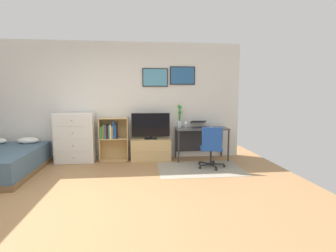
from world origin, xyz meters
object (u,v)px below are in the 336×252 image
at_px(dresser, 75,138).
at_px(bookshelf, 112,136).
at_px(tv_stand, 151,149).
at_px(office_chair, 211,146).
at_px(television, 151,126).
at_px(desk, 201,133).
at_px(computer_mouse, 211,127).
at_px(bamboo_vase, 180,116).
at_px(wine_glass, 186,122).
at_px(laptop, 199,125).

height_order(dresser, bookshelf, dresser).
distance_m(tv_stand, office_chair, 1.48).
xyz_separation_m(television, desk, (1.17, 0.02, -0.19)).
bearing_deg(office_chair, television, 156.35).
distance_m(bookshelf, computer_mouse, 2.28).
relative_size(bamboo_vase, wine_glass, 2.92).
bearing_deg(bamboo_vase, wine_glass, -61.36).
bearing_deg(office_chair, laptop, 104.77).
height_order(dresser, computer_mouse, dresser).
height_order(laptop, computer_mouse, laptop).
distance_m(bookshelf, bamboo_vase, 1.62).
bearing_deg(dresser, office_chair, -15.94).
relative_size(television, desk, 0.73).
bearing_deg(tv_stand, television, -90.00).
relative_size(bookshelf, tv_stand, 1.08).
relative_size(desk, bamboo_vase, 2.28).
relative_size(tv_stand, laptop, 2.33).
distance_m(television, office_chair, 1.49).
distance_m(bamboo_vase, wine_glass, 0.26).
xyz_separation_m(dresser, wine_glass, (2.47, -0.09, 0.32)).
height_order(tv_stand, desk, desk).
height_order(tv_stand, wine_glass, wine_glass).
bearing_deg(dresser, laptop, 1.27).
relative_size(office_chair, computer_mouse, 8.27).
relative_size(dresser, laptop, 2.83).
relative_size(dresser, bookshelf, 1.13).
distance_m(television, wine_glass, 0.80).
height_order(laptop, bamboo_vase, bamboo_vase).
relative_size(tv_stand, desk, 0.76).
xyz_separation_m(dresser, bookshelf, (0.80, 0.06, 0.02)).
bearing_deg(bamboo_vase, tv_stand, -172.91).
xyz_separation_m(television, wine_glass, (0.79, -0.09, 0.08)).
bearing_deg(dresser, bamboo_vase, 2.42).
bearing_deg(office_chair, bamboo_vase, 129.77).
distance_m(office_chair, computer_mouse, 0.82).
bearing_deg(tv_stand, computer_mouse, -3.89).
bearing_deg(bamboo_vase, bookshelf, -178.68).
relative_size(dresser, bamboo_vase, 2.10).
bearing_deg(desk, wine_glass, -163.93).
height_order(dresser, bamboo_vase, bamboo_vase).
bearing_deg(bamboo_vase, dresser, -177.58).
bearing_deg(bookshelf, laptop, -0.06).
bearing_deg(wine_glass, bamboo_vase, 118.64).
distance_m(tv_stand, television, 0.54).
height_order(bookshelf, television, television).
relative_size(dresser, tv_stand, 1.21).
relative_size(dresser, wine_glass, 6.12).
xyz_separation_m(tv_stand, laptop, (1.13, 0.05, 0.56)).
distance_m(bookshelf, television, 0.91).
distance_m(bookshelf, office_chair, 2.26).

